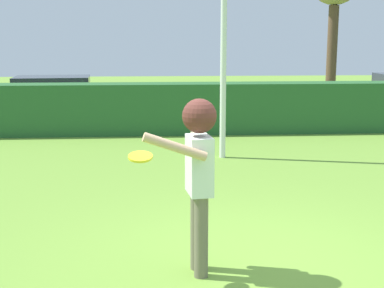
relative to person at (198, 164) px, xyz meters
name	(u,v)px	position (x,y,z in m)	size (l,w,h in m)	color
ground_plane	(253,265)	(0.60, 0.15, -1.14)	(60.00, 60.00, 0.00)	olive
person	(198,164)	(0.00, 0.00, 0.00)	(0.73, 0.63, 1.79)	#6A6451
frisbee	(140,157)	(-0.56, -0.13, 0.11)	(0.24, 0.23, 0.08)	yellow
hedge_row	(194,108)	(0.60, 8.46, -0.51)	(20.82, 0.90, 1.26)	#275A2B
parked_car_red	(53,95)	(-3.46, 11.50, -0.46)	(4.32, 2.08, 1.25)	#B21E1E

